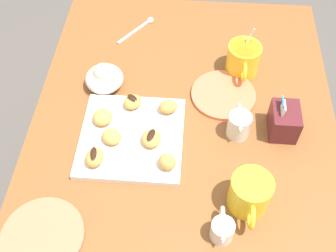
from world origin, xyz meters
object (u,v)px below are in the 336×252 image
Objects in this scene: coffee_mug_yellow_right at (250,193)px; sugar_caddy at (284,121)px; dining_table at (182,149)px; beignet_4 at (168,107)px; saucer_coral_right at (42,236)px; saucer_coral_left at (223,95)px; beignet_6 at (167,162)px; ice_cream_bowl at (104,77)px; cream_pitcher_white at (239,124)px; pastry_plate_square at (132,137)px; coffee_mug_yellow_left at (243,58)px; beignet_5 at (151,139)px; chocolate_sauce_pitcher at (222,229)px; beignet_0 at (112,137)px; beignet_3 at (95,158)px; beignet_1 at (103,117)px; beignet_2 at (133,102)px.

sugar_caddy is (-0.22, 0.10, -0.01)m from coffee_mug_yellow_right.
beignet_4 is at bearing -126.60° from dining_table.
beignet_4 is at bearing 145.57° from saucer_coral_right.
beignet_6 is at bearing -29.01° from saucer_coral_left.
coffee_mug_yellow_right is at bearing 48.69° from ice_cream_bowl.
saucer_coral_left is (-0.13, -0.04, -0.03)m from cream_pitcher_white.
pastry_plate_square reaches higher than saucer_coral_left.
sugar_caddy reaches higher than cream_pitcher_white.
coffee_mug_yellow_left is 0.75× the size of saucer_coral_left.
beignet_5 is at bearing 37.75° from ice_cream_bowl.
beignet_4 is at bearing -156.87° from chocolate_sauce_pitcher.
coffee_mug_yellow_right is at bearing -23.98° from sugar_caddy.
coffee_mug_yellow_left is (-0.22, 0.16, 0.17)m from dining_table.
coffee_mug_yellow_left is 0.45m from beignet_0.
ice_cream_bowl is 2.36× the size of beignet_6.
ice_cream_bowl reaches higher than saucer_coral_left.
beignet_3 is (0.14, -0.47, -0.01)m from sugar_caddy.
beignet_5 is at bearing -77.54° from sugar_caddy.
dining_table is 8.00× the size of coffee_mug_yellow_right.
dining_table is 21.29× the size of beignet_4.
dining_table is at bearing -44.17° from saucer_coral_left.
beignet_3 is 1.02× the size of beignet_5.
beignet_4 is (-0.34, -0.14, 0.00)m from chocolate_sauce_pitcher.
beignet_1 is at bearing -178.99° from beignet_3.
beignet_0 reaches higher than saucer_coral_right.
sugar_caddy reaches higher than beignet_5.
beignet_1 is 1.00× the size of beignet_5.
sugar_caddy is (0.22, 0.10, -0.01)m from coffee_mug_yellow_left.
dining_table is 5.94× the size of saucer_coral_left.
saucer_coral_left is at bearing -26.71° from coffee_mug_yellow_left.
coffee_mug_yellow_right is 0.47m from saucer_coral_right.
beignet_1 is at bearing -58.05° from coffee_mug_yellow_left.
beignet_1 is (-0.29, -0.31, 0.00)m from chocolate_sauce_pitcher.
chocolate_sauce_pitcher reaches higher than beignet_6.
beignet_5 is (-0.15, -0.24, -0.02)m from coffee_mug_yellow_right.
coffee_mug_yellow_left is 0.35m from beignet_2.
pastry_plate_square is 1.42× the size of saucer_coral_right.
beignet_3 and beignet_4 have the same top height.
beignet_2 is at bearing 161.83° from beignet_0.
saucer_coral_left is 3.42× the size of beignet_5.
beignet_3 is 1.19× the size of beignet_6.
beignet_6 is at bearing 65.73° from beignet_0.
beignet_3 is 0.15m from beignet_5.
sugar_caddy reaches higher than ice_cream_bowl.
beignet_1 is 1.16× the size of beignet_6.
cream_pitcher_white is 0.97× the size of ice_cream_bowl.
beignet_4 is at bearing -62.34° from saucer_coral_left.
sugar_caddy is at bearing 91.92° from beignet_1.
chocolate_sauce_pitcher reaches higher than beignet_1.
saucer_coral_right is at bearing -24.07° from beignet_0.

